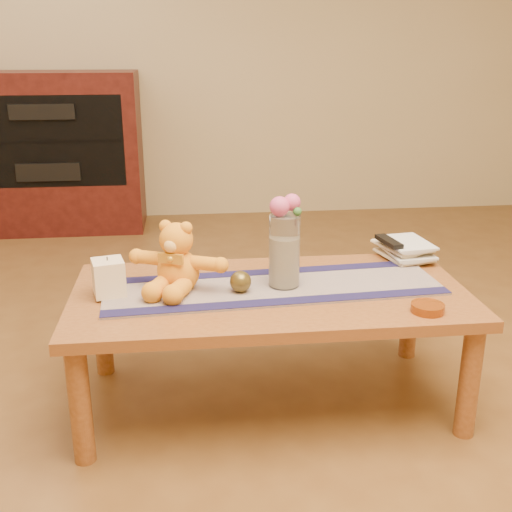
{
  "coord_description": "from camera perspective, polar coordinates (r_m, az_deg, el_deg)",
  "views": [
    {
      "loc": [
        -0.28,
        -2.05,
        1.29
      ],
      "look_at": [
        -0.05,
        0.0,
        0.58
      ],
      "focal_mm": 43.88,
      "sensor_mm": 36.0,
      "label": 1
    }
  ],
  "objects": [
    {
      "name": "teddy_bear",
      "position": [
        2.2,
        -7.16,
        -0.08
      ],
      "size": [
        0.43,
        0.4,
        0.23
      ],
      "primitive_type": null,
      "rotation": [
        0.0,
        0.0,
        -0.41
      ],
      "color": "orange",
      "rests_on": "persian_runner"
    },
    {
      "name": "floor",
      "position": [
        2.43,
        1.2,
        -12.98
      ],
      "size": [
        5.5,
        5.5,
        0.0
      ],
      "primitive_type": "plane",
      "color": "brown",
      "rests_on": "ground"
    },
    {
      "name": "book_upper",
      "position": [
        2.56,
        11.71,
        0.61
      ],
      "size": [
        0.22,
        0.26,
        0.02
      ],
      "primitive_type": "imported",
      "rotation": [
        0.0,
        0.0,
        0.28
      ],
      "color": "beige",
      "rests_on": "book_lower"
    },
    {
      "name": "book_top",
      "position": [
        2.56,
        11.99,
        1.0
      ],
      "size": [
        0.19,
        0.24,
        0.02
      ],
      "primitive_type": "imported",
      "rotation": [
        0.0,
        0.0,
        0.12
      ],
      "color": "beige",
      "rests_on": "book_upper"
    },
    {
      "name": "pillar_candle",
      "position": [
        2.21,
        -13.28,
        -1.9
      ],
      "size": [
        0.13,
        0.13,
        0.12
      ],
      "primitive_type": "cube",
      "rotation": [
        0.0,
        0.0,
        0.24
      ],
      "color": "beige",
      "rests_on": "persian_runner"
    },
    {
      "name": "rose_left",
      "position": [
        2.15,
        2.17,
        4.53
      ],
      "size": [
        0.07,
        0.07,
        0.07
      ],
      "primitive_type": "sphere",
      "color": "#C7467A",
      "rests_on": "glass_vase"
    },
    {
      "name": "potpourri_fill",
      "position": [
        2.22,
        2.58,
        -0.5
      ],
      "size": [
        0.09,
        0.09,
        0.18
      ],
      "primitive_type": "cylinder",
      "color": "beige",
      "rests_on": "glass_vase"
    },
    {
      "name": "stereo_upper",
      "position": [
        4.51,
        -18.61,
        12.52
      ],
      "size": [
        0.42,
        0.28,
        0.1
      ],
      "primitive_type": "cube",
      "color": "black",
      "rests_on": "media_cabinet"
    },
    {
      "name": "cabinet_cavity",
      "position": [
        4.44,
        -18.61,
        9.83
      ],
      "size": [
        1.02,
        0.03,
        0.61
      ],
      "primitive_type": "cube",
      "color": "black",
      "rests_on": "media_cabinet"
    },
    {
      "name": "media_cabinet",
      "position": [
        4.68,
        -17.9,
        8.96
      ],
      "size": [
        1.2,
        0.5,
        1.1
      ],
      "primitive_type": "cube",
      "color": "black",
      "rests_on": "floor"
    },
    {
      "name": "amber_dish",
      "position": [
        2.12,
        15.37,
        -4.59
      ],
      "size": [
        0.13,
        0.13,
        0.03
      ],
      "primitive_type": "cylinder",
      "rotation": [
        0.0,
        0.0,
        0.17
      ],
      "color": "#BF5914",
      "rests_on": "coffee_table_top"
    },
    {
      "name": "stereo_lower",
      "position": [
        4.57,
        -18.09,
        7.59
      ],
      "size": [
        0.42,
        0.28,
        0.12
      ],
      "primitive_type": "cube",
      "color": "black",
      "rests_on": "media_cabinet"
    },
    {
      "name": "cabinet_shelf",
      "position": [
        4.52,
        -18.4,
        10.0
      ],
      "size": [
        1.02,
        0.2,
        0.02
      ],
      "primitive_type": "cube",
      "color": "black",
      "rests_on": "media_cabinet"
    },
    {
      "name": "table_leg_bl",
      "position": [
        2.6,
        -13.85,
        -6.24
      ],
      "size": [
        0.07,
        0.07,
        0.41
      ],
      "primitive_type": "cylinder",
      "color": "brown",
      "rests_on": "floor"
    },
    {
      "name": "book_lower",
      "position": [
        2.57,
        11.97,
        0.18
      ],
      "size": [
        0.18,
        0.24,
        0.02
      ],
      "primitive_type": "imported",
      "rotation": [
        0.0,
        0.0,
        0.09
      ],
      "color": "beige",
      "rests_on": "book_bottom"
    },
    {
      "name": "table_leg_fl",
      "position": [
        2.1,
        -15.74,
        -12.95
      ],
      "size": [
        0.07,
        0.07,
        0.41
      ],
      "primitive_type": "cylinder",
      "color": "brown",
      "rests_on": "floor"
    },
    {
      "name": "runner_border_far",
      "position": [
        2.38,
        0.9,
        -1.46
      ],
      "size": [
        1.2,
        0.14,
        0.0
      ],
      "primitive_type": "cube",
      "rotation": [
        0.0,
        0.0,
        0.06
      ],
      "color": "#18153F",
      "rests_on": "persian_runner"
    },
    {
      "name": "blue_flower_side",
      "position": [
        2.18,
        1.79,
        4.34
      ],
      "size": [
        0.04,
        0.04,
        0.04
      ],
      "primitive_type": "sphere",
      "color": "#455395",
      "rests_on": "glass_vase"
    },
    {
      "name": "coffee_table_top",
      "position": [
        2.24,
        1.27,
        -3.59
      ],
      "size": [
        1.4,
        0.7,
        0.04
      ],
      "primitive_type": "cube",
      "color": "brown",
      "rests_on": "floor"
    },
    {
      "name": "book_bottom",
      "position": [
        2.58,
        11.8,
        -0.2
      ],
      "size": [
        0.21,
        0.25,
        0.02
      ],
      "primitive_type": "imported",
      "rotation": [
        0.0,
        0.0,
        0.23
      ],
      "color": "beige",
      "rests_on": "coffee_table_top"
    },
    {
      "name": "rose_right",
      "position": [
        2.17,
        3.3,
        4.92
      ],
      "size": [
        0.06,
        0.06,
        0.06
      ],
      "primitive_type": "sphere",
      "color": "#C7467A",
      "rests_on": "glass_vase"
    },
    {
      "name": "candle_wick",
      "position": [
        2.19,
        -13.42,
        -0.23
      ],
      "size": [
        0.0,
        0.0,
        0.01
      ],
      "primitive_type": "cylinder",
      "rotation": [
        0.0,
        0.0,
        0.24
      ],
      "color": "black",
      "rests_on": "pillar_candle"
    },
    {
      "name": "table_leg_fr",
      "position": [
        2.26,
        18.87,
        -10.79
      ],
      "size": [
        0.07,
        0.07,
        0.41
      ],
      "primitive_type": "cylinder",
      "color": "brown",
      "rests_on": "floor"
    },
    {
      "name": "runner_border_near",
      "position": [
        2.11,
        2.39,
        -4.15
      ],
      "size": [
        1.2,
        0.14,
        0.0
      ],
      "primitive_type": "cube",
      "rotation": [
        0.0,
        0.0,
        0.06
      ],
      "color": "#18153F",
      "rests_on": "persian_runner"
    },
    {
      "name": "table_leg_br",
      "position": [
        2.74,
        13.86,
        -4.95
      ],
      "size": [
        0.07,
        0.07,
        0.41
      ],
      "primitive_type": "cylinder",
      "color": "brown",
      "rests_on": "floor"
    },
    {
      "name": "blue_flower_back",
      "position": [
        2.2,
        2.77,
        4.66
      ],
      "size": [
        0.04,
        0.04,
        0.04
      ],
      "primitive_type": "sphere",
      "color": "#455395",
      "rests_on": "glass_vase"
    },
    {
      "name": "tv_remote",
      "position": [
        2.54,
        12.02,
        1.31
      ],
      "size": [
        0.07,
        0.17,
        0.02
      ],
      "primitive_type": "cube",
      "rotation": [
        0.0,
        0.0,
        0.18
      ],
      "color": "black",
      "rests_on": "book_top"
    },
    {
      "name": "bronze_ball",
      "position": [
        2.18,
        -1.42,
        -2.35
      ],
      "size": [
        0.09,
        0.09,
        0.08
      ],
      "primitive_type": "sphere",
      "rotation": [
        0.0,
        0.0,
        0.2
      ],
      "color": "brown",
      "rests_on": "persian_runner"
    },
    {
      "name": "leaf_sprig",
      "position": [
        2.15,
        3.79,
        4.07
      ],
      "size": [
        0.03,
        0.03,
        0.03
      ],
      "primitive_type": "sphere",
      "color": "#33662D",
      "rests_on": "glass_vase"
    },
    {
      "name": "glass_vase",
      "position": [
        2.21,
        2.6,
        0.46
      ],
      "size": [
        0.11,
        0.11,
        0.26
      ],
      "primitive_type": "cylinder",
      "color": "silver",
      "rests_on": "persian_runner"
    },
    {
      "name": "persian_runner",
      "position": [
        2.25,
        1.6,
        -2.84
      ],
      "size": [
        1.22,
        0.42,
        0.01
      ],
      "primitive_type": "cube",
      "rotation": [
        0.0,
        0.0,
        0.06
      ],
      "color": "#1C1E4F",
      "rests_on": "coffee_table_top"
    },
    {
      "name": "wall_back",
      "position": [
        4.81,
        -3.27,
        19.64
      ],
      "size": [
        5.5,
        0.0,
        5.5
      ],
      "primitive_type": "plane",
      "rotation": [
        1.57,
        0.0,
        0.0
      ],
      "color": "tan",
      "rests_on": "floor"
    }
  ]
}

